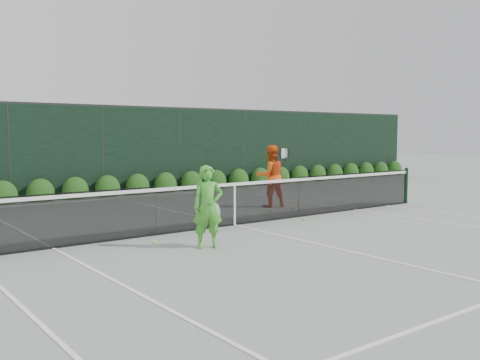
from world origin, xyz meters
TOP-DOWN VIEW (x-y plane):
  - ground at (0.00, 0.00)m, footprint 80.00×80.00m
  - tennis_net at (-0.02, 0.00)m, footprint 12.90×0.10m
  - player_woman at (-1.81, -1.63)m, footprint 0.68×0.55m
  - player_man at (2.65, 1.87)m, footprint 1.00×0.86m
  - court_lines at (0.00, 0.00)m, footprint 11.03×23.83m
  - windscreen_fence at (0.00, -2.71)m, footprint 32.00×21.07m
  - hedge_row at (-0.00, 7.15)m, footprint 31.66×0.65m
  - tennis_balls at (0.27, 0.31)m, footprint 5.37×1.99m

SIDE VIEW (x-z plane):
  - ground at x=0.00m, z-range 0.00..0.00m
  - court_lines at x=0.00m, z-range 0.00..0.01m
  - tennis_balls at x=0.27m, z-range 0.00..0.07m
  - hedge_row at x=0.00m, z-range -0.23..0.70m
  - tennis_net at x=-0.02m, z-range 0.00..1.07m
  - player_woman at x=-1.81m, z-range 0.00..1.52m
  - player_man at x=2.65m, z-range 0.00..1.77m
  - windscreen_fence at x=0.00m, z-range -0.02..3.04m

